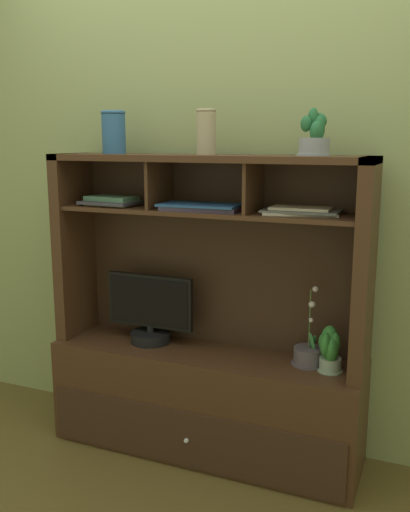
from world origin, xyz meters
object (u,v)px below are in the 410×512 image
ceramic_vase (206,132)px  magazine_stack_left (301,211)px  potted_succulent (315,137)px  media_console (206,367)px  tv_monitor (150,313)px  magazine_stack_right (200,207)px  magazine_stack_centre (112,201)px  accent_vase (114,132)px  potted_orchid (308,355)px  potted_fern (330,348)px

ceramic_vase → magazine_stack_left: bearing=0.7°
potted_succulent → ceramic_vase: 0.49m
media_console → tv_monitor: size_ratio=3.31×
magazine_stack_right → potted_succulent: (0.50, 0.05, 0.31)m
magazine_stack_centre → accent_vase: (-0.00, 0.04, 0.33)m
potted_orchid → potted_succulent: size_ratio=1.85×
potted_fern → accent_vase: size_ratio=1.00×
accent_vase → media_console: bearing=-2.4°
media_console → accent_vase: size_ratio=7.42×
potted_orchid → potted_fern: 0.13m
magazine_stack_centre → magazine_stack_right: magazine_stack_centre is taller
potted_orchid → magazine_stack_centre: (-0.99, -0.04, 0.66)m
magazine_stack_right → ceramic_vase: ceramic_vase is taller
magazine_stack_centre → media_console: bearing=2.2°
potted_orchid → potted_fern: size_ratio=1.78×
magazine_stack_centre → magazine_stack_right: bearing=-3.8°
media_console → magazine_stack_left: media_console is taller
media_console → magazine_stack_right: (-0.00, -0.05, 0.79)m
potted_orchid → potted_succulent: (-0.00, -0.02, 0.97)m
magazine_stack_left → magazine_stack_centre: size_ratio=1.21×
potted_fern → magazine_stack_left: 0.62m
tv_monitor → magazine_stack_left: 0.93m
magazine_stack_left → magazine_stack_centre: (-0.94, -0.03, 0.01)m
tv_monitor → potted_succulent: potted_succulent is taller
magazine_stack_right → ceramic_vase: bearing=85.1°
media_console → potted_succulent: size_ratio=7.70×
magazine_stack_right → accent_vase: bearing=171.6°
tv_monitor → potted_fern: size_ratio=2.24×
tv_monitor → magazine_stack_left: magazine_stack_left is taller
potted_orchid → potted_succulent: potted_succulent is taller
potted_fern → accent_vase: 1.44m
media_console → magazine_stack_right: size_ratio=4.00×
magazine_stack_left → ceramic_vase: 0.56m
media_console → accent_vase: (-0.49, 0.02, 1.13)m
magazine_stack_right → ceramic_vase: 0.34m
potted_succulent → ceramic_vase: bearing=179.2°
potted_orchid → accent_vase: accent_vase is taller
tv_monitor → accent_vase: (-0.19, 0.02, 0.89)m
tv_monitor → potted_fern: tv_monitor is taller
potted_orchid → magazine_stack_left: size_ratio=1.07×
potted_orchid → media_console: bearing=-177.7°
potted_fern → ceramic_vase: size_ratio=1.02×
magazine_stack_centre → ceramic_vase: ceramic_vase is taller
media_console → potted_succulent: bearing=-0.1°
accent_vase → magazine_stack_right: bearing=-8.4°
magazine_stack_left → ceramic_vase: size_ratio=1.69×
magazine_stack_left → magazine_stack_right: same height
potted_orchid → accent_vase: (-0.99, 0.00, 0.99)m
magazine_stack_centre → ceramic_vase: (0.49, 0.02, 0.33)m
tv_monitor → magazine_stack_right: 0.63m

